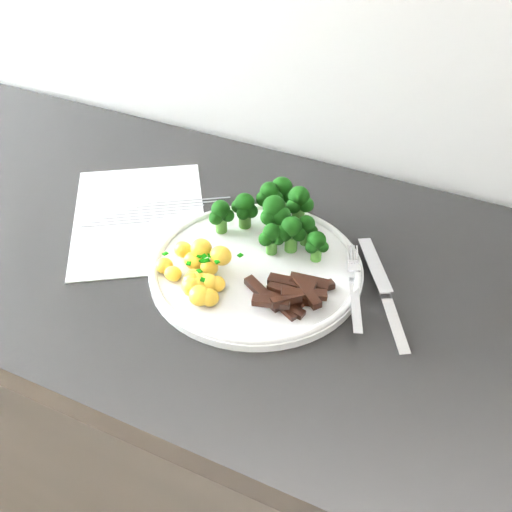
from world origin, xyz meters
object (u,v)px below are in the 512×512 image
object	(u,v)px
recipe_paper	(139,217)
plate	(256,268)
potatoes	(199,274)
knife	(388,306)
counter	(224,441)
fork	(355,291)
beef_strips	(291,294)
broccoli	(276,212)

from	to	relation	value
recipe_paper	plate	world-z (taller)	plate
potatoes	knife	bearing A→B (deg)	15.36
counter	plate	xyz separation A→B (m)	(0.07, -0.01, 0.47)
plate	fork	size ratio (longest dim) A/B	1.79
fork	knife	size ratio (longest dim) A/B	0.85
recipe_paper	potatoes	size ratio (longest dim) A/B	3.10
counter	beef_strips	xyz separation A→B (m)	(0.14, -0.05, 0.48)
plate	broccoli	world-z (taller)	broccoli
counter	potatoes	xyz separation A→B (m)	(0.01, -0.07, 0.48)
knife	counter	bearing A→B (deg)	-179.98
broccoli	knife	bearing A→B (deg)	-21.32
recipe_paper	counter	bearing A→B (deg)	-12.23
potatoes	knife	xyz separation A→B (m)	(0.25, 0.07, -0.02)
recipe_paper	broccoli	size ratio (longest dim) A/B	1.87
potatoes	fork	xyz separation A→B (m)	(0.20, 0.06, -0.01)
broccoli	knife	distance (m)	0.21
fork	beef_strips	bearing A→B (deg)	-148.63
knife	beef_strips	bearing A→B (deg)	-158.36
beef_strips	knife	world-z (taller)	beef_strips
recipe_paper	fork	xyz separation A→B (m)	(0.36, -0.04, 0.02)
broccoli	knife	xyz separation A→B (m)	(0.20, -0.08, -0.04)
potatoes	beef_strips	bearing A→B (deg)	9.10
potatoes	beef_strips	world-z (taller)	potatoes
beef_strips	potatoes	bearing A→B (deg)	-170.90
broccoli	plate	bearing A→B (deg)	-84.84
counter	plate	size ratio (longest dim) A/B	8.14
broccoli	recipe_paper	bearing A→B (deg)	-168.34
plate	knife	xyz separation A→B (m)	(0.19, 0.01, 0.00)
counter	potatoes	distance (m)	0.49
counter	broccoli	bearing A→B (deg)	50.66
recipe_paper	plate	bearing A→B (deg)	-9.80
recipe_paper	fork	size ratio (longest dim) A/B	2.08
counter	plate	world-z (taller)	plate
broccoli	beef_strips	size ratio (longest dim) A/B	1.61
potatoes	fork	size ratio (longest dim) A/B	0.67
counter	recipe_paper	xyz separation A→B (m)	(-0.15, 0.03, 0.46)
fork	counter	bearing A→B (deg)	179.31
counter	fork	size ratio (longest dim) A/B	14.54
counter	fork	distance (m)	0.52
beef_strips	knife	size ratio (longest dim) A/B	0.58
recipe_paper	beef_strips	size ratio (longest dim) A/B	3.01
beef_strips	fork	size ratio (longest dim) A/B	0.69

